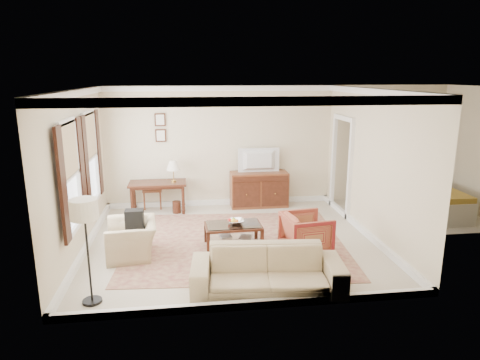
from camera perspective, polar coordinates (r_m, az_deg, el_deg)
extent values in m
cube|color=beige|center=(8.38, -1.10, -8.19)|extent=(5.50, 5.00, 0.01)
cube|color=white|center=(7.77, -1.20, 12.04)|extent=(5.50, 5.00, 0.01)
cube|color=beige|center=(10.39, -2.69, 4.47)|extent=(5.50, 0.01, 2.90)
cube|color=beige|center=(5.55, 1.75, -3.97)|extent=(5.50, 0.01, 2.90)
cube|color=beige|center=(8.12, -20.81, 0.89)|extent=(0.01, 5.00, 2.90)
cube|color=beige|center=(8.69, 17.20, 1.98)|extent=(0.01, 5.00, 2.90)
cube|color=beige|center=(10.71, 21.44, -4.20)|extent=(3.00, 2.70, 0.01)
cube|color=beige|center=(11.19, 28.86, 3.43)|extent=(0.01, 2.70, 2.90)
cube|color=maroon|center=(8.31, -0.60, -8.34)|extent=(4.34, 3.80, 0.01)
cube|color=#482114|center=(10.11, -10.93, -0.41)|extent=(1.31, 0.66, 0.05)
cylinder|color=#482114|center=(10.02, -14.21, -2.85)|extent=(0.07, 0.07, 0.67)
cylinder|color=#482114|center=(9.95, -7.59, -2.66)|extent=(0.07, 0.07, 0.67)
cylinder|color=#482114|center=(10.49, -13.91, -2.07)|extent=(0.07, 0.07, 0.67)
cylinder|color=#482114|center=(10.42, -7.60, -1.89)|extent=(0.07, 0.07, 0.67)
cube|color=brown|center=(10.44, 2.54, -1.24)|extent=(1.38, 0.53, 0.85)
imported|color=black|center=(10.22, 2.61, 3.62)|extent=(0.95, 0.55, 0.12)
cube|color=#482114|center=(8.02, -0.91, -6.14)|extent=(1.07, 0.65, 0.04)
cube|color=silver|center=(8.01, -0.91, -5.91)|extent=(1.00, 0.58, 0.01)
cube|color=silver|center=(8.11, -0.90, -7.84)|extent=(0.98, 0.56, 0.02)
cube|color=#482114|center=(7.78, -4.23, -8.42)|extent=(0.06, 0.06, 0.40)
cube|color=#482114|center=(7.92, 2.96, -7.98)|extent=(0.06, 0.06, 0.40)
cube|color=#482114|center=(8.29, -4.59, -6.98)|extent=(0.06, 0.06, 0.40)
cube|color=#482114|center=(8.42, 2.15, -6.60)|extent=(0.06, 0.06, 0.40)
imported|color=silver|center=(8.01, -0.53, -5.48)|extent=(0.42, 0.42, 0.10)
imported|color=brown|center=(8.18, -2.72, -7.46)|extent=(0.28, 0.08, 0.38)
imported|color=brown|center=(8.15, -0.04, -7.57)|extent=(0.27, 0.13, 0.38)
imported|color=maroon|center=(7.85, 8.82, -6.78)|extent=(0.83, 0.87, 0.80)
imported|color=tan|center=(7.84, -14.28, -6.87)|extent=(0.72, 1.03, 0.86)
cube|color=black|center=(7.87, -13.90, -4.90)|extent=(0.27, 0.35, 0.40)
imported|color=tan|center=(6.44, 3.68, -11.06)|extent=(2.30, 0.87, 0.88)
cylinder|color=black|center=(6.66, -19.09, -15.00)|extent=(0.27, 0.27, 0.04)
cylinder|color=black|center=(6.38, -19.55, -9.96)|extent=(0.03, 0.03, 1.29)
cylinder|color=silver|center=(6.13, -20.10, -3.68)|extent=(0.38, 0.38, 0.28)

